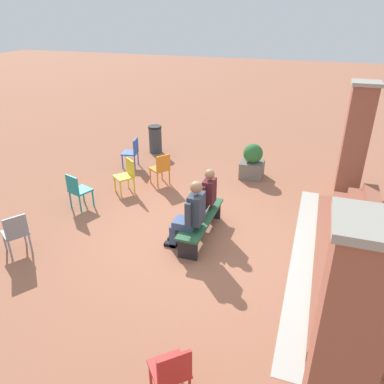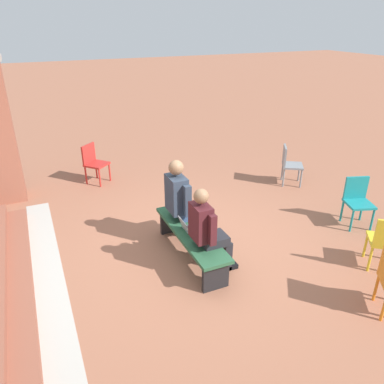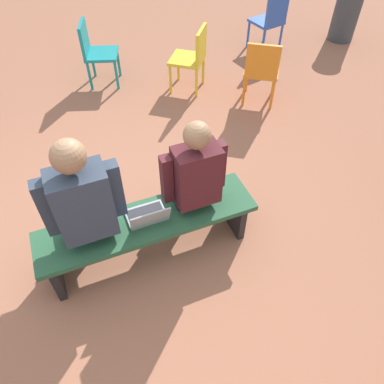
% 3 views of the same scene
% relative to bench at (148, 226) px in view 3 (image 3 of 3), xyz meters
% --- Properties ---
extents(ground_plane, '(60.00, 60.00, 0.00)m').
position_rel_bench_xyz_m(ground_plane, '(0.16, -0.14, -0.35)').
color(ground_plane, '#9E6047').
extents(bench, '(1.80, 0.44, 0.45)m').
position_rel_bench_xyz_m(bench, '(0.00, 0.00, 0.00)').
color(bench, '#285638').
rests_on(bench, ground).
extents(person_student, '(0.52, 0.66, 1.31)m').
position_rel_bench_xyz_m(person_student, '(-0.41, -0.07, 0.35)').
color(person_student, '#232328').
rests_on(person_student, ground).
extents(person_adult, '(0.58, 0.74, 1.41)m').
position_rel_bench_xyz_m(person_adult, '(0.44, -0.07, 0.39)').
color(person_adult, '#384C75').
rests_on(person_adult, ground).
extents(laptop, '(0.32, 0.29, 0.21)m').
position_rel_bench_xyz_m(laptop, '(-0.00, 0.01, 0.15)').
color(laptop, '#9EA0A5').
rests_on(laptop, bench).
extents(plastic_chair_far_right, '(0.53, 0.53, 0.84)m').
position_rel_bench_xyz_m(plastic_chair_far_right, '(-0.23, -3.01, 0.13)').
color(plastic_chair_far_right, teal).
rests_on(plastic_chair_far_right, ground).
extents(plastic_chair_near_bench_left, '(0.49, 0.49, 0.84)m').
position_rel_bench_xyz_m(plastic_chair_near_bench_left, '(-2.90, -2.99, 0.13)').
color(plastic_chair_near_bench_left, '#2D56B7').
rests_on(plastic_chair_near_bench_left, ground).
extents(plastic_chair_by_pillar, '(0.58, 0.58, 0.84)m').
position_rel_bench_xyz_m(plastic_chair_by_pillar, '(-2.03, -1.72, 0.13)').
color(plastic_chair_by_pillar, orange).
rests_on(plastic_chair_by_pillar, ground).
extents(plastic_chair_mid_courtyard, '(0.59, 0.59, 0.84)m').
position_rel_bench_xyz_m(plastic_chair_mid_courtyard, '(-1.37, -2.37, 0.13)').
color(plastic_chair_mid_courtyard, gold).
rests_on(plastic_chair_mid_courtyard, ground).
extents(litter_bin, '(0.42, 0.42, 0.86)m').
position_rel_bench_xyz_m(litter_bin, '(-4.23, -2.86, 0.08)').
color(litter_bin, '#383D42').
rests_on(litter_bin, ground).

